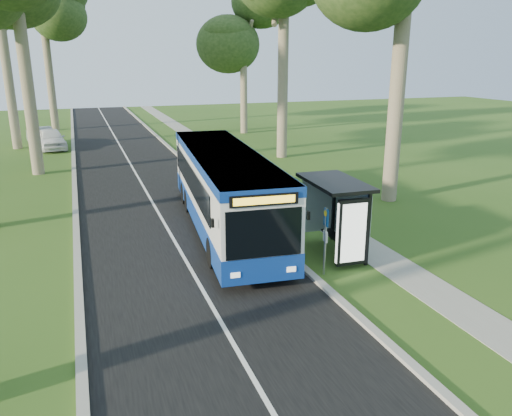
{
  "coord_description": "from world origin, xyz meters",
  "views": [
    {
      "loc": [
        -6.58,
        -13.96,
        6.68
      ],
      "look_at": [
        -0.89,
        1.9,
        1.6
      ],
      "focal_mm": 35.0,
      "sensor_mm": 36.0,
      "label": 1
    }
  ],
  "objects_px": {
    "bus": "(224,190)",
    "bus_shelter": "(344,205)",
    "car_white": "(51,139)",
    "car_silver": "(43,137)",
    "bus_stop_sign": "(325,233)",
    "litter_bin": "(261,191)"
  },
  "relations": [
    {
      "from": "bus",
      "to": "bus_shelter",
      "type": "xyz_separation_m",
      "value": [
        3.01,
        -4.19,
        0.23
      ]
    },
    {
      "from": "car_white",
      "to": "car_silver",
      "type": "xyz_separation_m",
      "value": [
        -0.66,
        1.76,
        -0.06
      ]
    },
    {
      "from": "bus",
      "to": "car_white",
      "type": "relative_size",
      "value": 2.65
    },
    {
      "from": "bus_stop_sign",
      "to": "bus",
      "type": "bearing_deg",
      "value": 113.5
    },
    {
      "from": "bus_shelter",
      "to": "litter_bin",
      "type": "bearing_deg",
      "value": 94.3
    },
    {
      "from": "bus_stop_sign",
      "to": "car_white",
      "type": "relative_size",
      "value": 0.49
    },
    {
      "from": "bus_stop_sign",
      "to": "bus_shelter",
      "type": "relative_size",
      "value": 0.71
    },
    {
      "from": "bus",
      "to": "bus_shelter",
      "type": "bearing_deg",
      "value": -49.01
    },
    {
      "from": "bus_stop_sign",
      "to": "car_silver",
      "type": "bearing_deg",
      "value": 113.33
    },
    {
      "from": "bus_shelter",
      "to": "bus_stop_sign",
      "type": "bearing_deg",
      "value": -135.84
    },
    {
      "from": "bus",
      "to": "car_white",
      "type": "distance_m",
      "value": 23.48
    },
    {
      "from": "bus",
      "to": "car_silver",
      "type": "xyz_separation_m",
      "value": [
        -7.87,
        24.09,
        -0.93
      ]
    },
    {
      "from": "bus_stop_sign",
      "to": "car_silver",
      "type": "relative_size",
      "value": 0.51
    },
    {
      "from": "litter_bin",
      "to": "car_silver",
      "type": "bearing_deg",
      "value": 117.27
    },
    {
      "from": "bus",
      "to": "litter_bin",
      "type": "distance_m",
      "value": 4.54
    },
    {
      "from": "bus_stop_sign",
      "to": "car_white",
      "type": "bearing_deg",
      "value": 113.18
    },
    {
      "from": "litter_bin",
      "to": "car_silver",
      "type": "height_order",
      "value": "car_silver"
    },
    {
      "from": "bus_shelter",
      "to": "car_white",
      "type": "distance_m",
      "value": 28.44
    },
    {
      "from": "bus",
      "to": "car_silver",
      "type": "height_order",
      "value": "bus"
    },
    {
      "from": "car_silver",
      "to": "bus_stop_sign",
      "type": "bearing_deg",
      "value": -88.93
    },
    {
      "from": "bus",
      "to": "litter_bin",
      "type": "height_order",
      "value": "bus"
    },
    {
      "from": "bus",
      "to": "car_white",
      "type": "xyz_separation_m",
      "value": [
        -7.21,
        22.33,
        -0.87
      ]
    }
  ]
}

